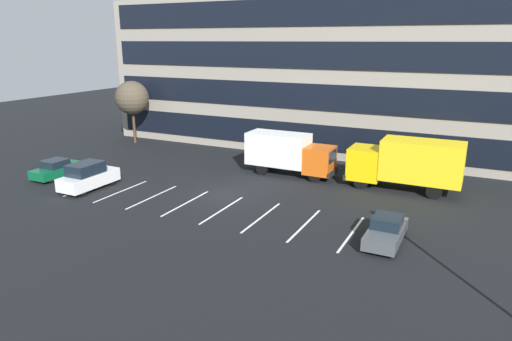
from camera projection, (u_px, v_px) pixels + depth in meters
ground_plane at (224, 195)px, 32.11m from camera, size 120.00×120.00×0.00m
office_building at (314, 74)px, 45.57m from camera, size 41.23×10.56×14.40m
lot_markings at (204, 206)px, 29.90m from camera, size 19.74×5.40×0.01m
box_truck_orange at (289, 152)px, 36.47m from camera, size 7.14×2.36×3.31m
box_truck_yellow_all at (407, 162)px, 32.63m from camera, size 7.99×2.64×3.70m
suv_white at (88, 176)px, 33.12m from camera, size 1.87×4.41×2.00m
sedan_charcoal at (386, 231)px, 24.39m from camera, size 1.69×4.03×1.44m
sedan_forest at (57, 169)px, 36.03m from camera, size 1.72×4.11×1.47m
bare_tree at (132, 98)px, 47.16m from camera, size 3.44×3.44×6.44m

